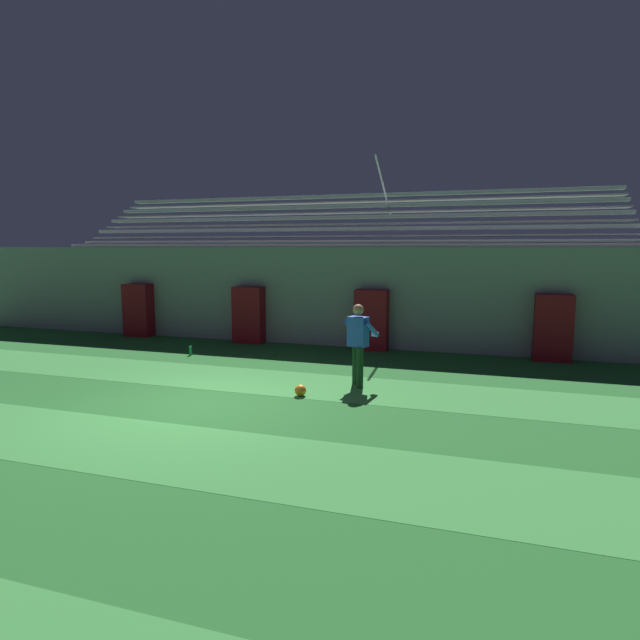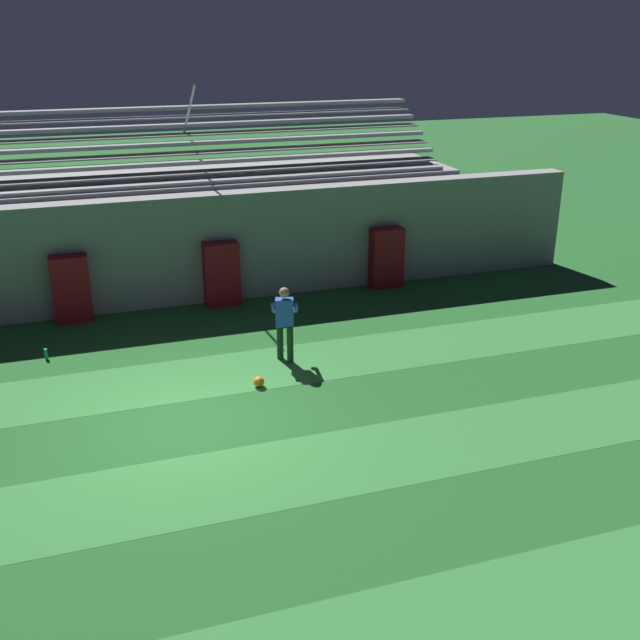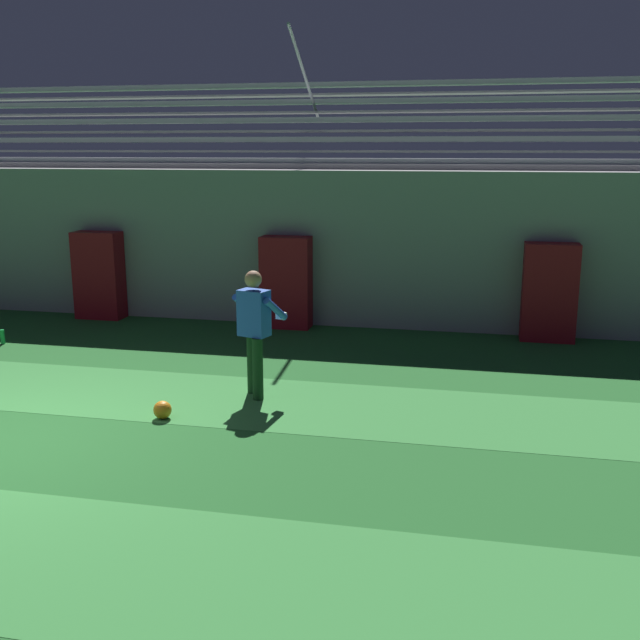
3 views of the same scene
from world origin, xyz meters
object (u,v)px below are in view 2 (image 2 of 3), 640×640
at_px(soccer_ball, 259,382).
at_px(goalkeeper, 285,319).
at_px(padding_pillar_gate_left, 71,289).
at_px(padding_pillar_gate_right, 222,274).
at_px(water_bottle, 46,354).
at_px(padding_pillar_far_right, 386,258).

bearing_deg(soccer_ball, goalkeeper, 51.23).
distance_m(padding_pillar_gate_left, padding_pillar_gate_right, 3.67).
bearing_deg(water_bottle, padding_pillar_gate_right, 26.43).
bearing_deg(padding_pillar_gate_right, water_bottle, -153.57).
height_order(padding_pillar_far_right, water_bottle, padding_pillar_far_right).
xyz_separation_m(goalkeeper, soccer_ball, (-0.85, -1.06, -0.84)).
bearing_deg(padding_pillar_gate_left, padding_pillar_gate_right, 0.00).
relative_size(padding_pillar_gate_left, goalkeeper, 0.99).
xyz_separation_m(padding_pillar_gate_left, water_bottle, (-0.65, -2.15, -0.71)).
bearing_deg(padding_pillar_gate_left, goalkeeper, -41.99).
bearing_deg(goalkeeper, water_bottle, 161.07).
height_order(goalkeeper, soccer_ball, goalkeeper).
relative_size(padding_pillar_gate_left, padding_pillar_gate_right, 1.00).
height_order(padding_pillar_gate_left, padding_pillar_far_right, same).
distance_m(soccer_ball, water_bottle, 4.90).
relative_size(padding_pillar_far_right, goalkeeper, 0.99).
bearing_deg(goalkeeper, soccer_ball, -128.77).
bearing_deg(goalkeeper, padding_pillar_gate_right, 98.69).
distance_m(padding_pillar_far_right, goalkeeper, 5.53).
relative_size(padding_pillar_gate_right, soccer_ball, 7.51).
bearing_deg(padding_pillar_gate_left, padding_pillar_far_right, 0.00).
bearing_deg(water_bottle, padding_pillar_gate_left, 73.12).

